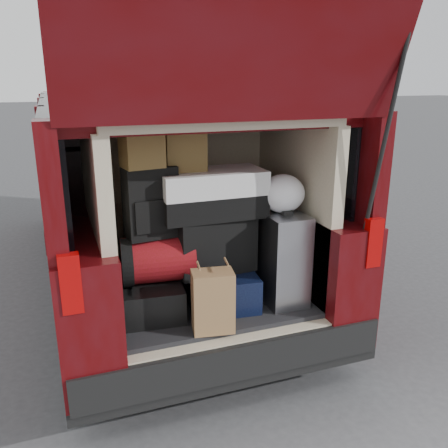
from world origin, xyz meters
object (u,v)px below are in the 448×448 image
Objects in this scene: silver_roller at (281,257)px; kraft_bag at (213,301)px; backpack at (150,202)px; black_soft_case at (213,243)px; navy_hardshell at (220,285)px; twotone_duffel at (211,193)px; black_hardshell at (150,295)px; red_duffel at (158,259)px.

kraft_bag is (-0.55, -0.24, -0.11)m from silver_roller.
silver_roller is 0.61m from kraft_bag.
black_soft_case is at bearing -5.27° from backpack.
twotone_duffel is at bearing 152.67° from navy_hardshell.
silver_roller reaches higher than black_soft_case.
twotone_duffel is at bearing 163.64° from silver_roller.
silver_roller is at bearing -3.29° from black_hardshell.
backpack is (-0.02, 0.02, 0.36)m from red_duffel.
black_hardshell is 0.45m from navy_hardshell.
backpack is 0.66× the size of twotone_duffel.
silver_roller reaches higher than kraft_bag.
black_soft_case is (-0.04, 0.03, 0.29)m from navy_hardshell.
navy_hardshell is 0.73m from backpack.
black_soft_case is 1.16× the size of backpack.
backpack is at bearing 179.89° from twotone_duffel.
twotone_duffel reaches higher than kraft_bag.
backpack is (-0.39, -0.00, 0.30)m from black_soft_case.
black_hardshell is at bearing -178.17° from navy_hardshell.
navy_hardshell is at bearing 5.49° from red_duffel.
silver_roller reaches higher than navy_hardshell.
navy_hardshell is at bearing 1.49° from black_hardshell.
backpack is at bearing -177.76° from navy_hardshell.
backpack reaches higher than twotone_duffel.
black_hardshell is 1.42× the size of kraft_bag.
black_hardshell is 1.01× the size of navy_hardshell.
black_soft_case is at bearing 148.30° from navy_hardshell.
twotone_duffel is (0.41, -0.00, 0.62)m from black_hardshell.
red_duffel is (0.05, -0.03, 0.25)m from black_hardshell.
black_soft_case is at bearing 80.91° from kraft_bag.
red_duffel is 0.88× the size of black_soft_case.
kraft_bag is 0.69m from backpack.
navy_hardshell reaches higher than black_hardshell.
kraft_bag is (0.29, -0.37, 0.08)m from black_hardshell.
black_hardshell is 0.87m from silver_roller.
navy_hardshell is 0.44m from silver_roller.
backpack is (0.03, -0.01, 0.60)m from black_hardshell.
twotone_duffel reaches higher than navy_hardshell.
red_duffel is (-0.24, 0.34, 0.17)m from kraft_bag.
backpack is (-0.42, 0.03, 0.59)m from navy_hardshell.
silver_roller is at bearing -16.80° from twotone_duffel.
backpack reaches higher than kraft_bag.
black_soft_case is 0.32m from twotone_duffel.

